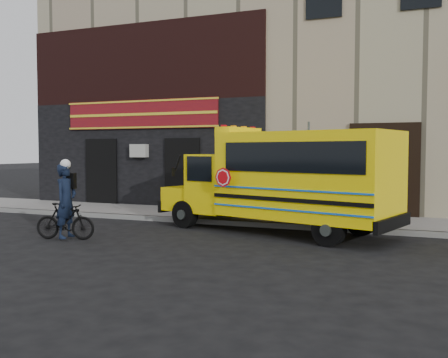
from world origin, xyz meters
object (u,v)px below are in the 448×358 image
cyclist (66,203)px  bicycle (65,221)px  school_bus (285,178)px  sign_pole (308,169)px

cyclist → bicycle: bearing=80.3°
school_bus → sign_pole: sign_pole is taller
bicycle → cyclist: (0.04, -0.00, 0.48)m
school_bus → cyclist: size_ratio=3.83×
school_bus → bicycle: size_ratio=4.66×
school_bus → bicycle: (-4.97, -2.95, -1.04)m
school_bus → sign_pole: bearing=78.2°
school_bus → cyclist: (-4.92, -2.96, -0.57)m
school_bus → cyclist: bearing=-149.0°
school_bus → sign_pole: 1.53m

